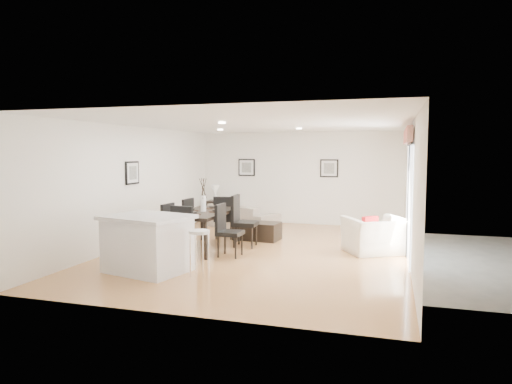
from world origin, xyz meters
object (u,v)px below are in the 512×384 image
(dining_chair_wfar, at_px, (184,218))
(bar_stool, at_px, (199,237))
(dining_chair_enear, at_px, (226,227))
(side_table, at_px, (216,211))
(coffee_table, at_px, (257,231))
(dining_chair_efar, at_px, (241,218))
(sofa, at_px, (240,216))
(dining_chair_foot, at_px, (224,215))
(dining_chair_wnear, at_px, (163,225))
(dining_chair_head, at_px, (179,231))
(kitchen_island, at_px, (148,243))
(armchair, at_px, (375,236))
(dining_table, at_px, (203,215))

(dining_chair_wfar, xyz_separation_m, bar_stool, (1.50, -2.52, 0.09))
(dining_chair_enear, height_order, side_table, dining_chair_enear)
(coffee_table, bearing_deg, side_table, 134.82)
(dining_chair_efar, xyz_separation_m, coffee_table, (0.12, 0.88, -0.43))
(sofa, height_order, dining_chair_enear, dining_chair_enear)
(dining_chair_foot, height_order, side_table, dining_chair_foot)
(dining_chair_wnear, relative_size, dining_chair_enear, 0.97)
(dining_chair_wfar, relative_size, dining_chair_head, 0.97)
(side_table, relative_size, kitchen_island, 0.39)
(dining_chair_head, distance_m, side_table, 5.19)
(dining_chair_wnear, bearing_deg, sofa, 175.33)
(armchair, bearing_deg, kitchen_island, 5.09)
(dining_chair_foot, relative_size, bar_stool, 1.33)
(dining_chair_wnear, distance_m, dining_chair_wfar, 0.99)
(dining_table, distance_m, dining_chair_foot, 1.25)
(dining_table, bearing_deg, bar_stool, -69.05)
(armchair, relative_size, dining_chair_efar, 1.00)
(dining_chair_efar, bearing_deg, armchair, -90.36)
(sofa, xyz_separation_m, dining_chair_efar, (0.84, -2.42, 0.32))
(dining_chair_wfar, relative_size, dining_chair_efar, 0.90)
(dining_chair_enear, xyz_separation_m, kitchen_island, (-0.91, -1.53, -0.09))
(coffee_table, xyz_separation_m, side_table, (-2.05, 2.43, 0.11))
(dining_table, height_order, coffee_table, dining_table)
(dining_table, xyz_separation_m, bar_stool, (0.79, -2.03, -0.07))
(sofa, height_order, dining_chair_efar, dining_chair_efar)
(dining_chair_efar, height_order, kitchen_island, dining_chair_efar)
(dining_chair_wnear, bearing_deg, dining_chair_wfar, -175.33)
(sofa, xyz_separation_m, bar_stool, (0.93, -4.94, 0.35))
(kitchen_island, bearing_deg, dining_table, 97.59)
(kitchen_island, bearing_deg, dining_chair_enear, 72.72)
(side_table, bearing_deg, dining_chair_wnear, -83.06)
(dining_table, height_order, dining_chair_enear, dining_chair_enear)
(bar_stool, bearing_deg, dining_chair_head, 134.43)
(sofa, bearing_deg, dining_chair_head, 115.91)
(armchair, distance_m, dining_chair_efar, 2.93)
(dining_chair_wfar, distance_m, coffee_table, 1.80)
(armchair, bearing_deg, sofa, -61.03)
(dining_chair_head, height_order, dining_chair_foot, dining_chair_head)
(dining_chair_efar, bearing_deg, kitchen_island, 157.33)
(armchair, bearing_deg, dining_chair_enear, -8.64)
(dining_table, distance_m, coffee_table, 1.68)
(dining_chair_wfar, bearing_deg, dining_chair_head, 26.68)
(sofa, xyz_separation_m, armchair, (3.75, -2.28, 0.05))
(armchair, height_order, dining_chair_enear, dining_chair_enear)
(dining_chair_wfar, bearing_deg, dining_chair_enear, 59.13)
(dining_chair_wnear, distance_m, dining_chair_efar, 1.72)
(dining_chair_wnear, relative_size, dining_chair_wfar, 0.99)
(armchair, bearing_deg, coffee_table, -44.60)
(dining_chair_efar, bearing_deg, dining_chair_foot, 39.40)
(dining_table, relative_size, dining_chair_efar, 1.72)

